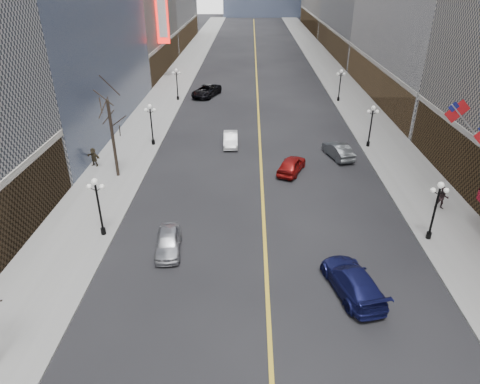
{
  "coord_description": "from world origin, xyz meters",
  "views": [
    {
      "loc": [
        -1.2,
        3.93,
        17.46
      ],
      "look_at": [
        -1.62,
        22.3,
        7.8
      ],
      "focal_mm": 32.0,
      "sensor_mm": 36.0,
      "label": 1
    }
  ],
  "objects_px": {
    "streetlamp_east_1": "(436,205)",
    "car_nb_mid": "(231,139)",
    "car_nb_near": "(168,242)",
    "streetlamp_west_1": "(98,201)",
    "car_nb_far": "(206,91)",
    "streetlamp_west_2": "(151,120)",
    "car_sb_far": "(338,151)",
    "streetlamp_east_3": "(340,82)",
    "streetlamp_west_3": "(177,81)",
    "car_sb_mid": "(292,165)",
    "streetlamp_east_2": "(371,122)",
    "car_sb_near": "(353,281)"
  },
  "relations": [
    {
      "from": "streetlamp_west_1",
      "to": "car_sb_mid",
      "type": "relative_size",
      "value": 0.98
    },
    {
      "from": "streetlamp_west_3",
      "to": "car_nb_far",
      "type": "relative_size",
      "value": 0.73
    },
    {
      "from": "streetlamp_west_2",
      "to": "streetlamp_west_3",
      "type": "height_order",
      "value": "same"
    },
    {
      "from": "streetlamp_east_2",
      "to": "streetlamp_west_3",
      "type": "distance_m",
      "value": 29.68
    },
    {
      "from": "car_nb_near",
      "to": "car_nb_mid",
      "type": "distance_m",
      "value": 20.31
    },
    {
      "from": "streetlamp_west_2",
      "to": "car_nb_far",
      "type": "bearing_deg",
      "value": 79.03
    },
    {
      "from": "streetlamp_east_3",
      "to": "car_sb_mid",
      "type": "bearing_deg",
      "value": -109.91
    },
    {
      "from": "streetlamp_west_3",
      "to": "car_nb_mid",
      "type": "xyz_separation_m",
      "value": [
        8.54,
        -17.72,
        -2.18
      ]
    },
    {
      "from": "streetlamp_east_1",
      "to": "car_sb_near",
      "type": "bearing_deg",
      "value": -139.45
    },
    {
      "from": "streetlamp_west_2",
      "to": "car_sb_near",
      "type": "xyz_separation_m",
      "value": [
        16.9,
        -23.73,
        -2.08
      ]
    },
    {
      "from": "car_sb_far",
      "to": "streetlamp_east_3",
      "type": "bearing_deg",
      "value": -116.79
    },
    {
      "from": "streetlamp_east_2",
      "to": "car_nb_far",
      "type": "height_order",
      "value": "streetlamp_east_2"
    },
    {
      "from": "streetlamp_west_2",
      "to": "streetlamp_west_3",
      "type": "bearing_deg",
      "value": 90.0
    },
    {
      "from": "streetlamp_west_1",
      "to": "streetlamp_east_3",
      "type": "bearing_deg",
      "value": 56.75
    },
    {
      "from": "streetlamp_east_1",
      "to": "car_nb_mid",
      "type": "relative_size",
      "value": 1.04
    },
    {
      "from": "car_nb_mid",
      "to": "car_sb_far",
      "type": "height_order",
      "value": "car_sb_far"
    },
    {
      "from": "streetlamp_west_2",
      "to": "streetlamp_west_3",
      "type": "distance_m",
      "value": 18.0
    },
    {
      "from": "streetlamp_east_1",
      "to": "car_nb_mid",
      "type": "height_order",
      "value": "streetlamp_east_1"
    },
    {
      "from": "streetlamp_east_2",
      "to": "car_sb_far",
      "type": "height_order",
      "value": "streetlamp_east_2"
    },
    {
      "from": "streetlamp_east_1",
      "to": "streetlamp_east_3",
      "type": "bearing_deg",
      "value": 90.0
    },
    {
      "from": "car_nb_near",
      "to": "car_sb_mid",
      "type": "distance_m",
      "value": 16.21
    },
    {
      "from": "car_nb_mid",
      "to": "car_sb_mid",
      "type": "xyz_separation_m",
      "value": [
        6.13,
        -6.93,
        0.07
      ]
    },
    {
      "from": "car_nb_mid",
      "to": "car_sb_near",
      "type": "height_order",
      "value": "car_sb_near"
    },
    {
      "from": "streetlamp_west_3",
      "to": "car_nb_far",
      "type": "height_order",
      "value": "streetlamp_west_3"
    },
    {
      "from": "car_nb_far",
      "to": "streetlamp_east_3",
      "type": "bearing_deg",
      "value": 11.88
    },
    {
      "from": "car_nb_far",
      "to": "car_sb_far",
      "type": "height_order",
      "value": "car_nb_far"
    },
    {
      "from": "streetlamp_west_2",
      "to": "streetlamp_east_3",
      "type": "bearing_deg",
      "value": 37.33
    },
    {
      "from": "streetlamp_east_3",
      "to": "car_nb_near",
      "type": "bearing_deg",
      "value": -116.14
    },
    {
      "from": "car_sb_mid",
      "to": "car_sb_far",
      "type": "bearing_deg",
      "value": -121.92
    },
    {
      "from": "streetlamp_east_3",
      "to": "car_nb_near",
      "type": "distance_m",
      "value": 42.09
    },
    {
      "from": "streetlamp_west_2",
      "to": "car_sb_far",
      "type": "distance_m",
      "value": 20.09
    },
    {
      "from": "streetlamp_west_3",
      "to": "car_nb_near",
      "type": "bearing_deg",
      "value": -82.33
    },
    {
      "from": "streetlamp_east_2",
      "to": "streetlamp_west_3",
      "type": "relative_size",
      "value": 1.0
    },
    {
      "from": "streetlamp_west_2",
      "to": "streetlamp_west_3",
      "type": "relative_size",
      "value": 1.0
    },
    {
      "from": "streetlamp_west_3",
      "to": "car_nb_near",
      "type": "relative_size",
      "value": 1.05
    },
    {
      "from": "streetlamp_east_1",
      "to": "streetlamp_east_2",
      "type": "bearing_deg",
      "value": 90.0
    },
    {
      "from": "car_nb_near",
      "to": "streetlamp_east_2",
      "type": "bearing_deg",
      "value": 40.63
    },
    {
      "from": "streetlamp_east_2",
      "to": "car_nb_far",
      "type": "distance_m",
      "value": 28.47
    },
    {
      "from": "streetlamp_east_3",
      "to": "streetlamp_west_3",
      "type": "relative_size",
      "value": 1.0
    },
    {
      "from": "streetlamp_west_2",
      "to": "car_sb_far",
      "type": "relative_size",
      "value": 0.98
    },
    {
      "from": "streetlamp_west_1",
      "to": "car_nb_far",
      "type": "height_order",
      "value": "streetlamp_west_1"
    },
    {
      "from": "car_nb_far",
      "to": "streetlamp_west_1",
      "type": "bearing_deg",
      "value": -76.67
    },
    {
      "from": "car_sb_near",
      "to": "streetlamp_west_3",
      "type": "bearing_deg",
      "value": -82.07
    },
    {
      "from": "streetlamp_east_2",
      "to": "streetlamp_west_1",
      "type": "height_order",
      "value": "same"
    },
    {
      "from": "streetlamp_east_3",
      "to": "streetlamp_west_1",
      "type": "bearing_deg",
      "value": -123.25
    },
    {
      "from": "streetlamp_east_1",
      "to": "streetlamp_east_3",
      "type": "height_order",
      "value": "same"
    },
    {
      "from": "car_nb_far",
      "to": "car_sb_mid",
      "type": "relative_size",
      "value": 1.34
    },
    {
      "from": "streetlamp_west_3",
      "to": "car_sb_mid",
      "type": "xyz_separation_m",
      "value": [
        14.67,
        -24.66,
        -2.12
      ]
    },
    {
      "from": "streetlamp_west_1",
      "to": "car_nb_near",
      "type": "distance_m",
      "value": 5.79
    },
    {
      "from": "car_sb_near",
      "to": "car_sb_far",
      "type": "height_order",
      "value": "car_sb_near"
    }
  ]
}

